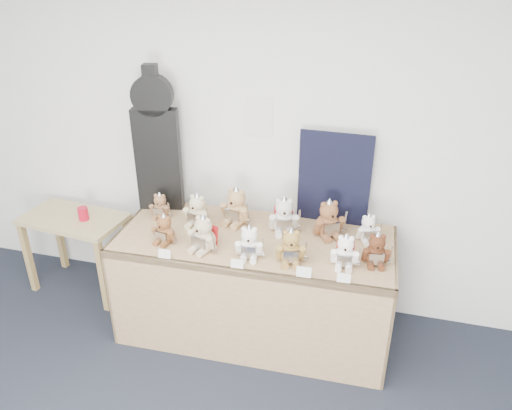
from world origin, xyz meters
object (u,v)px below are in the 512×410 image
(teddy_front_far_right, at_px, (345,252))
(side_table, at_px, (75,230))
(teddy_front_left, at_px, (203,235))
(teddy_back_right, at_px, (329,220))
(teddy_back_centre_right, at_px, (284,217))
(display_table, at_px, (252,265))
(teddy_front_end, at_px, (376,250))
(teddy_front_right, at_px, (291,248))
(teddy_front_far_left, at_px, (164,230))
(teddy_back_left, at_px, (197,212))
(teddy_back_end, at_px, (368,229))
(teddy_back_centre_left, at_px, (236,207))
(teddy_back_far_left, at_px, (160,207))
(teddy_front_centre, at_px, (249,243))
(red_cup, at_px, (83,214))
(guitar_case, at_px, (157,142))

(teddy_front_far_right, bearing_deg, side_table, 168.43)
(teddy_front_left, distance_m, teddy_back_right, 0.91)
(teddy_front_far_right, bearing_deg, teddy_back_centre_right, 141.55)
(display_table, relative_size, teddy_front_end, 8.01)
(teddy_front_right, xyz_separation_m, teddy_front_end, (0.55, 0.12, -0.01))
(teddy_front_far_left, relative_size, teddy_front_end, 0.95)
(teddy_front_far_left, height_order, teddy_front_far_right, teddy_front_far_right)
(teddy_back_left, distance_m, teddy_back_end, 1.25)
(display_table, distance_m, teddy_back_centre_left, 0.45)
(teddy_back_centre_right, height_order, teddy_back_far_left, teddy_back_centre_right)
(display_table, distance_m, teddy_front_centre, 0.33)
(red_cup, distance_m, teddy_back_far_left, 0.72)
(teddy_front_end, bearing_deg, guitar_case, 159.01)
(teddy_back_right, bearing_deg, teddy_front_right, -144.54)
(side_table, xyz_separation_m, teddy_back_right, (2.12, 0.03, 0.38))
(side_table, bearing_deg, teddy_front_left, -10.32)
(red_cup, relative_size, teddy_back_centre_right, 0.37)
(display_table, height_order, guitar_case, guitar_case)
(side_table, relative_size, teddy_back_far_left, 4.04)
(teddy_back_left, height_order, teddy_back_right, teddy_back_right)
(teddy_back_centre_left, height_order, teddy_back_far_left, teddy_back_centre_left)
(teddy_front_right, relative_size, teddy_back_left, 0.95)
(teddy_front_end, bearing_deg, teddy_front_far_left, 176.15)
(teddy_back_centre_right, bearing_deg, teddy_back_right, -9.59)
(display_table, height_order, teddy_back_far_left, teddy_back_far_left)
(teddy_front_far_right, xyz_separation_m, teddy_back_centre_right, (-0.48, 0.34, 0.02))
(red_cup, height_order, teddy_front_centre, teddy_front_centre)
(teddy_front_centre, relative_size, teddy_back_centre_left, 0.81)
(teddy_front_left, xyz_separation_m, teddy_front_end, (1.16, 0.13, -0.01))
(side_table, bearing_deg, teddy_back_right, 6.79)
(teddy_back_left, height_order, teddy_back_centre_left, teddy_back_centre_left)
(teddy_front_left, bearing_deg, teddy_back_centre_right, 56.86)
(display_table, distance_m, red_cup, 1.52)
(teddy_front_far_right, relative_size, teddy_front_end, 1.00)
(teddy_front_right, bearing_deg, red_cup, 154.93)
(display_table, xyz_separation_m, teddy_front_centre, (0.03, -0.17, 0.28))
(guitar_case, bearing_deg, display_table, -35.34)
(teddy_front_centre, distance_m, teddy_back_right, 0.64)
(teddy_front_far_right, bearing_deg, teddy_front_left, 179.78)
(display_table, distance_m, teddy_front_end, 0.90)
(teddy_front_right, distance_m, teddy_front_end, 0.56)
(teddy_back_right, bearing_deg, teddy_front_left, 177.94)
(teddy_back_right, xyz_separation_m, teddy_back_far_left, (-1.30, -0.05, -0.04))
(teddy_front_end, xyz_separation_m, teddy_back_right, (-0.35, 0.29, 0.02))
(teddy_back_left, bearing_deg, teddy_front_end, 0.63)
(guitar_case, height_order, teddy_back_right, guitar_case)
(teddy_back_centre_left, bearing_deg, teddy_back_right, 12.57)
(teddy_front_far_right, bearing_deg, teddy_front_far_left, 178.08)
(teddy_front_far_right, relative_size, teddy_back_centre_right, 0.84)
(guitar_case, height_order, teddy_back_far_left, guitar_case)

